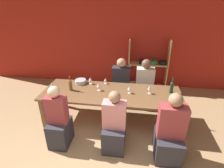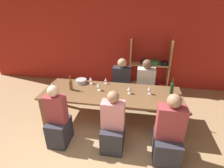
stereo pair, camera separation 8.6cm
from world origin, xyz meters
name	(u,v)px [view 2 (the right image)]	position (x,y,z in m)	size (l,w,h in m)	color
wall_back_red	(120,42)	(0.00, 3.83, 1.35)	(8.80, 0.06, 2.70)	red
shelf_unit	(149,72)	(0.93, 3.63, 0.53)	(1.16, 0.30, 1.50)	tan
dining_table	(111,95)	(0.08, 1.82, 0.65)	(2.93, 1.01, 0.72)	brown
mixing_bowl	(81,81)	(-0.70, 2.17, 0.77)	(0.26, 0.26, 0.09)	#B7BABC
wine_bottle_green	(71,84)	(-0.80, 1.80, 0.85)	(0.07, 0.07, 0.33)	brown
wine_bottle_dark	(172,88)	(1.32, 1.99, 0.86)	(0.07, 0.07, 0.35)	#19381E
wine_glass_red_a	(52,84)	(-1.24, 1.83, 0.82)	(0.07, 0.07, 0.14)	white
wine_glass_red_b	(91,79)	(-0.46, 2.18, 0.84)	(0.08, 0.08, 0.16)	white
wine_glass_white_a	(129,88)	(0.46, 1.85, 0.83)	(0.08, 0.08, 0.16)	white
wine_glass_red_c	(106,80)	(-0.12, 2.24, 0.81)	(0.07, 0.07, 0.14)	white
wine_glass_red_d	(99,85)	(-0.20, 1.88, 0.84)	(0.08, 0.08, 0.16)	white
wine_glass_empty_a	(150,88)	(0.87, 1.89, 0.85)	(0.07, 0.07, 0.18)	white
cell_phone	(52,91)	(-1.19, 1.65, 0.73)	(0.16, 0.15, 0.01)	silver
person_near_a	(113,128)	(0.25, 1.03, 0.43)	(0.39, 0.49, 1.17)	#2D2D38
person_far_a	(121,87)	(0.20, 2.67, 0.44)	(0.45, 0.56, 1.21)	#2D2D38
person_near_b	(58,123)	(-0.76, 0.99, 0.45)	(0.36, 0.44, 1.21)	#2D2D38
person_far_b	(145,89)	(0.81, 2.64, 0.45)	(0.44, 0.55, 1.23)	#2D2D38
person_near_c	(168,136)	(1.18, 0.97, 0.45)	(0.44, 0.54, 1.24)	#2D2D38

